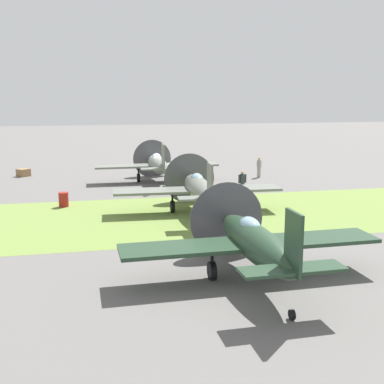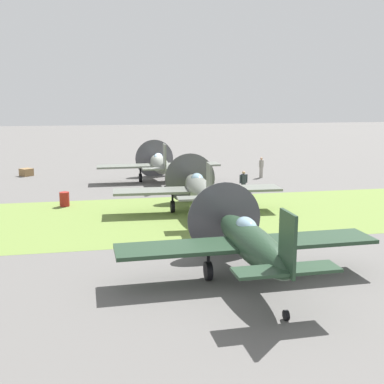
% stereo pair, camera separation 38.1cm
% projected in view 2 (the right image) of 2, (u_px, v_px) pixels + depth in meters
% --- Properties ---
extents(ground_plane, '(160.00, 160.00, 0.00)m').
position_uv_depth(ground_plane, '(166.00, 180.00, 40.17)').
color(ground_plane, '#605E5B').
extents(grass_verge, '(120.00, 11.00, 0.01)m').
position_uv_depth(grass_verge, '(196.00, 215.00, 28.29)').
color(grass_verge, olive).
rests_on(grass_verge, ground).
extents(airplane_lead, '(9.81, 7.81, 3.52)m').
position_uv_depth(airplane_lead, '(159.00, 164.00, 38.96)').
color(airplane_lead, slate).
rests_on(airplane_lead, ground).
extents(airplane_wingman, '(9.95, 7.89, 3.55)m').
position_uv_depth(airplane_wingman, '(198.00, 188.00, 28.65)').
color(airplane_wingman, slate).
rests_on(airplane_wingman, ground).
extents(airplane_trail, '(9.93, 7.89, 3.55)m').
position_uv_depth(airplane_trail, '(250.00, 242.00, 18.10)').
color(airplane_trail, '#233D28').
rests_on(airplane_trail, ground).
extents(ground_crew_chief, '(0.52, 0.42, 1.73)m').
position_uv_depth(ground_crew_chief, '(261.00, 167.00, 41.32)').
color(ground_crew_chief, '#9E998E').
rests_on(ground_crew_chief, ground).
extents(ground_crew_mechanic, '(0.61, 0.38, 1.73)m').
position_uv_depth(ground_crew_mechanic, '(243.00, 183.00, 33.76)').
color(ground_crew_mechanic, '#2D3342').
rests_on(ground_crew_mechanic, ground).
extents(fuel_drum, '(0.60, 0.60, 0.90)m').
position_uv_depth(fuel_drum, '(64.00, 199.00, 30.59)').
color(fuel_drum, maroon).
rests_on(fuel_drum, ground).
extents(supply_crate, '(1.27, 1.27, 0.64)m').
position_uv_depth(supply_crate, '(26.00, 172.00, 42.30)').
color(supply_crate, olive).
rests_on(supply_crate, ground).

